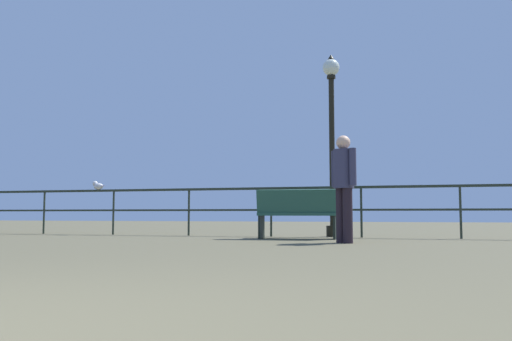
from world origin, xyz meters
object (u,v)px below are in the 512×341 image
object	(u,v)px
seagull_on_rail	(98,186)
bench_near_left	(297,212)
lamppost_center	(332,124)
person_at_railing	(344,181)

from	to	relation	value
seagull_on_rail	bench_near_left	bearing A→B (deg)	-11.08
lamppost_center	person_at_railing	distance (m)	2.68
bench_near_left	person_at_railing	bearing A→B (deg)	-48.85
person_at_railing	bench_near_left	bearing A→B (deg)	131.15
bench_near_left	person_at_railing	xyz separation A→B (m)	(0.99, -1.13, 0.48)
bench_near_left	seagull_on_rail	xyz separation A→B (m)	(-4.73, 0.93, 0.59)
bench_near_left	seagull_on_rail	world-z (taller)	seagull_on_rail
lamppost_center	person_at_railing	xyz separation A→B (m)	(0.49, -2.29, -1.30)
bench_near_left	person_at_railing	world-z (taller)	person_at_railing
lamppost_center	seagull_on_rail	bearing A→B (deg)	-177.35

